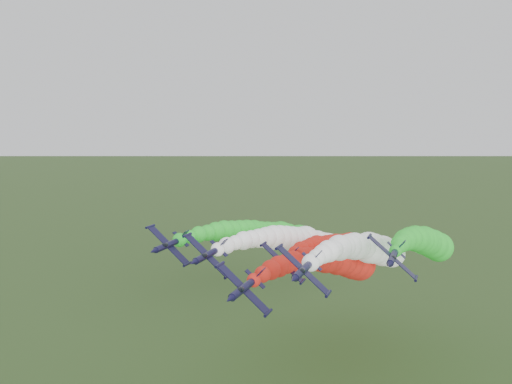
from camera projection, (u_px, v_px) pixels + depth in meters
jet_lead at (339, 262)px, 122.44m from camera, size 15.37×77.31×21.34m
jet_inner_left at (302, 242)px, 131.71m from camera, size 14.73×76.68×20.71m
jet_inner_right at (372, 250)px, 121.11m from camera, size 14.59×76.54×20.57m
jet_outer_left at (276, 236)px, 141.27m from camera, size 15.67×77.61×21.64m
jet_outer_right at (427, 243)px, 129.99m from camera, size 15.09×77.03×21.06m
jet_trail at (351, 248)px, 141.76m from camera, size 15.17×77.11×21.14m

